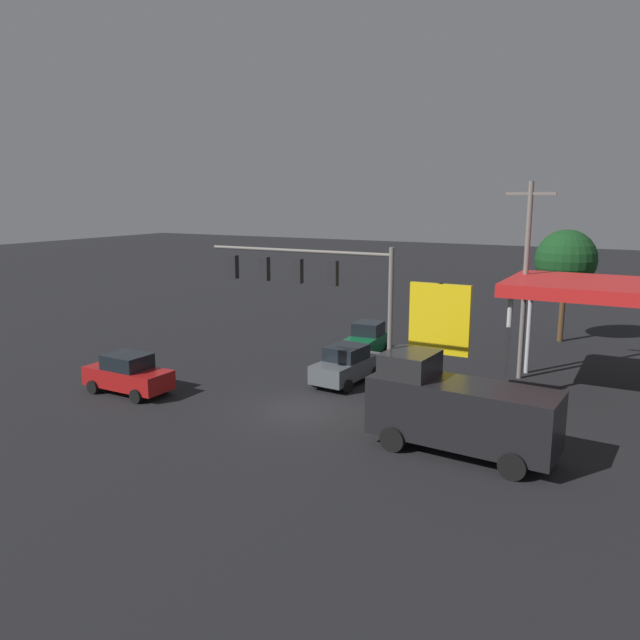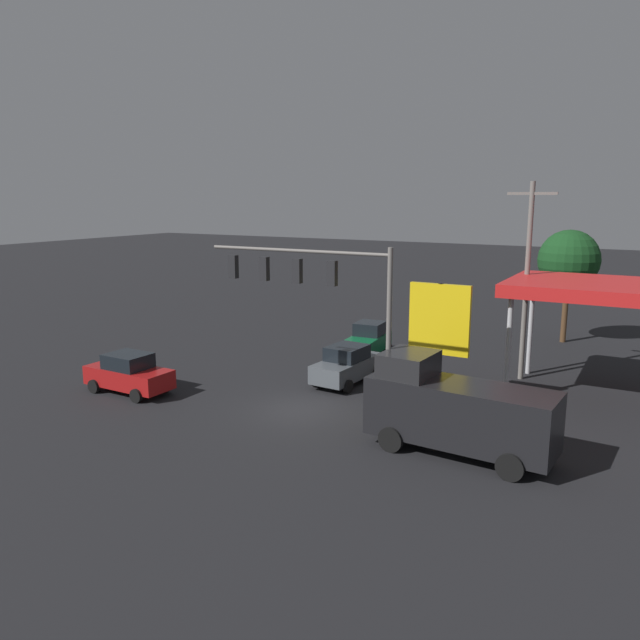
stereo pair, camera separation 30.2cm
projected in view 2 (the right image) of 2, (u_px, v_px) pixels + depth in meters
ground_plane at (298, 410)px, 27.75m from camera, size 200.00×200.00×0.00m
traffic_signal_assembly at (314, 288)px, 25.09m from camera, size 8.37×0.43×7.47m
utility_pole at (527, 277)px, 31.40m from camera, size 2.40×0.26×10.06m
gas_station_canopy at (606, 291)px, 28.49m from camera, size 8.57×6.35×5.47m
price_sign at (439, 323)px, 27.52m from camera, size 2.75×0.27×5.58m
hatchback_crossing at (368, 340)px, 37.04m from camera, size 2.19×3.92×1.97m
delivery_truck at (456, 409)px, 22.73m from camera, size 6.94×2.90×3.58m
sedan_waiting at (347, 365)px, 31.56m from camera, size 2.30×4.51×1.93m
sedan_far at (129, 373)px, 29.99m from camera, size 4.44×2.13×1.93m
street_tree at (569, 260)px, 39.59m from camera, size 3.83×3.83×7.27m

